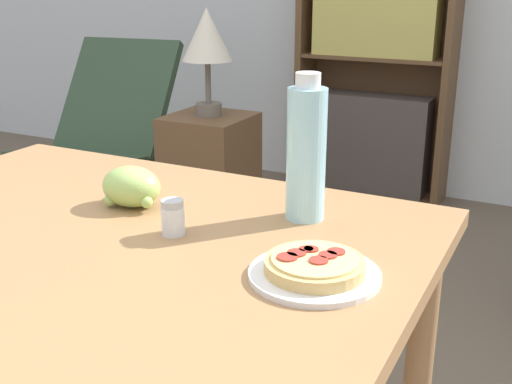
{
  "coord_description": "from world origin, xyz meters",
  "views": [
    {
      "loc": [
        0.84,
        -0.94,
        1.2
      ],
      "look_at": [
        0.32,
        0.09,
        0.8
      ],
      "focal_mm": 45.0,
      "sensor_mm": 36.0,
      "label": 1
    }
  ],
  "objects_px": {
    "drink_bottle": "(306,152)",
    "salt_shaker": "(173,218)",
    "bookshelf": "(374,70)",
    "side_table": "(211,185)",
    "pizza_on_plate": "(315,269)",
    "lounge_chair_near": "(103,166)",
    "grape_bunch": "(131,187)",
    "table_lamp": "(207,40)"
  },
  "relations": [
    {
      "from": "pizza_on_plate",
      "to": "bookshelf",
      "type": "relative_size",
      "value": 0.14
    },
    {
      "from": "drink_bottle",
      "to": "bookshelf",
      "type": "bearing_deg",
      "value": 103.68
    },
    {
      "from": "grape_bunch",
      "to": "side_table",
      "type": "relative_size",
      "value": 0.21
    },
    {
      "from": "pizza_on_plate",
      "to": "salt_shaker",
      "type": "height_order",
      "value": "salt_shaker"
    },
    {
      "from": "side_table",
      "to": "drink_bottle",
      "type": "bearing_deg",
      "value": -51.99
    },
    {
      "from": "side_table",
      "to": "lounge_chair_near",
      "type": "bearing_deg",
      "value": 172.41
    },
    {
      "from": "pizza_on_plate",
      "to": "side_table",
      "type": "relative_size",
      "value": 0.34
    },
    {
      "from": "salt_shaker",
      "to": "bookshelf",
      "type": "distance_m",
      "value": 2.53
    },
    {
      "from": "grape_bunch",
      "to": "lounge_chair_near",
      "type": "xyz_separation_m",
      "value": [
        -1.28,
        1.4,
        -0.5
      ]
    },
    {
      "from": "grape_bunch",
      "to": "lounge_chair_near",
      "type": "bearing_deg",
      "value": 132.49
    },
    {
      "from": "lounge_chair_near",
      "to": "side_table",
      "type": "relative_size",
      "value": 1.41
    },
    {
      "from": "side_table",
      "to": "pizza_on_plate",
      "type": "bearing_deg",
      "value": -53.69
    },
    {
      "from": "drink_bottle",
      "to": "salt_shaker",
      "type": "bearing_deg",
      "value": -134.21
    },
    {
      "from": "grape_bunch",
      "to": "salt_shaker",
      "type": "relative_size",
      "value": 1.98
    },
    {
      "from": "salt_shaker",
      "to": "side_table",
      "type": "bearing_deg",
      "value": 118.68
    },
    {
      "from": "lounge_chair_near",
      "to": "bookshelf",
      "type": "distance_m",
      "value": 1.53
    },
    {
      "from": "bookshelf",
      "to": "table_lamp",
      "type": "xyz_separation_m",
      "value": [
        -0.39,
        -1.1,
        0.24
      ]
    },
    {
      "from": "grape_bunch",
      "to": "drink_bottle",
      "type": "distance_m",
      "value": 0.37
    },
    {
      "from": "salt_shaker",
      "to": "bookshelf",
      "type": "bearing_deg",
      "value": 98.66
    },
    {
      "from": "bookshelf",
      "to": "side_table",
      "type": "height_order",
      "value": "bookshelf"
    },
    {
      "from": "grape_bunch",
      "to": "bookshelf",
      "type": "relative_size",
      "value": 0.09
    },
    {
      "from": "salt_shaker",
      "to": "table_lamp",
      "type": "bearing_deg",
      "value": 118.68
    },
    {
      "from": "lounge_chair_near",
      "to": "grape_bunch",
      "type": "bearing_deg",
      "value": -54.39
    },
    {
      "from": "salt_shaker",
      "to": "table_lamp",
      "type": "height_order",
      "value": "table_lamp"
    },
    {
      "from": "drink_bottle",
      "to": "grape_bunch",
      "type": "bearing_deg",
      "value": -164.29
    },
    {
      "from": "lounge_chair_near",
      "to": "bookshelf",
      "type": "height_order",
      "value": "bookshelf"
    },
    {
      "from": "grape_bunch",
      "to": "drink_bottle",
      "type": "relative_size",
      "value": 0.47
    },
    {
      "from": "pizza_on_plate",
      "to": "bookshelf",
      "type": "height_order",
      "value": "bookshelf"
    },
    {
      "from": "grape_bunch",
      "to": "table_lamp",
      "type": "relative_size",
      "value": 0.3
    },
    {
      "from": "grape_bunch",
      "to": "lounge_chair_near",
      "type": "relative_size",
      "value": 0.15
    },
    {
      "from": "pizza_on_plate",
      "to": "drink_bottle",
      "type": "height_order",
      "value": "drink_bottle"
    },
    {
      "from": "drink_bottle",
      "to": "salt_shaker",
      "type": "distance_m",
      "value": 0.28
    },
    {
      "from": "bookshelf",
      "to": "side_table",
      "type": "distance_m",
      "value": 1.23
    },
    {
      "from": "grape_bunch",
      "to": "table_lamp",
      "type": "height_order",
      "value": "table_lamp"
    },
    {
      "from": "pizza_on_plate",
      "to": "salt_shaker",
      "type": "relative_size",
      "value": 3.15
    },
    {
      "from": "pizza_on_plate",
      "to": "lounge_chair_near",
      "type": "xyz_separation_m",
      "value": [
        -1.74,
        1.54,
        -0.47
      ]
    },
    {
      "from": "salt_shaker",
      "to": "bookshelf",
      "type": "relative_size",
      "value": 0.04
    },
    {
      "from": "bookshelf",
      "to": "grape_bunch",
      "type": "bearing_deg",
      "value": -84.82
    },
    {
      "from": "lounge_chair_near",
      "to": "pizza_on_plate",
      "type": "bearing_deg",
      "value": -48.31
    },
    {
      "from": "drink_bottle",
      "to": "lounge_chair_near",
      "type": "xyz_separation_m",
      "value": [
        -1.63,
        1.3,
        -0.59
      ]
    },
    {
      "from": "bookshelf",
      "to": "table_lamp",
      "type": "height_order",
      "value": "bookshelf"
    },
    {
      "from": "salt_shaker",
      "to": "bookshelf",
      "type": "xyz_separation_m",
      "value": [
        -0.38,
        2.5,
        -0.07
      ]
    }
  ]
}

